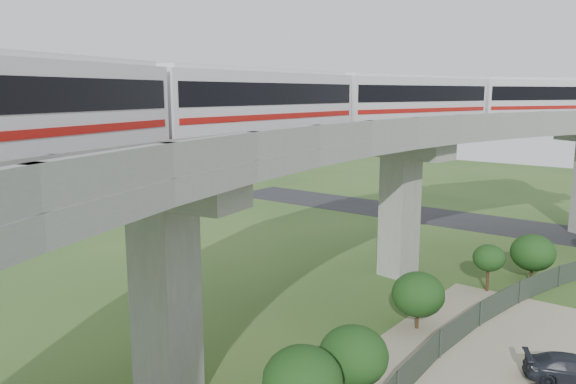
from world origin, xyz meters
name	(u,v)px	position (x,y,z in m)	size (l,w,h in m)	color
ground	(300,316)	(0.00, 0.00, 0.00)	(160.00, 160.00, 0.00)	#2F5421
asphalt_road	(480,223)	(0.00, 30.00, 0.01)	(60.00, 8.00, 0.03)	#232326
viaduct	(361,167)	(3.84, 0.00, 9.05)	(19.58, 73.98, 11.40)	#99968E
metro_train	(367,100)	(0.64, 5.95, 12.31)	(13.48, 61.01, 3.64)	silver
fence	(466,352)	(9.75, 0.00, 0.75)	(3.87, 38.73, 1.50)	#2D382D
tree_1	(533,253)	(8.81, 14.75, 2.01)	(2.95, 2.95, 3.27)	#382314
tree_2	(489,258)	(7.13, 10.83, 2.25)	(2.04, 2.04, 3.13)	#382314
tree_3	(418,294)	(6.09, 2.56, 1.99)	(2.85, 2.85, 3.20)	#382314
tree_4	(353,356)	(7.27, -6.09, 2.16)	(2.89, 2.89, 3.40)	#382314
tree_5	(302,381)	(7.19, -9.49, 2.50)	(2.93, 2.93, 3.75)	#382314
car_dark	(574,369)	(14.11, 1.44, 0.65)	(1.70, 4.18, 1.21)	black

